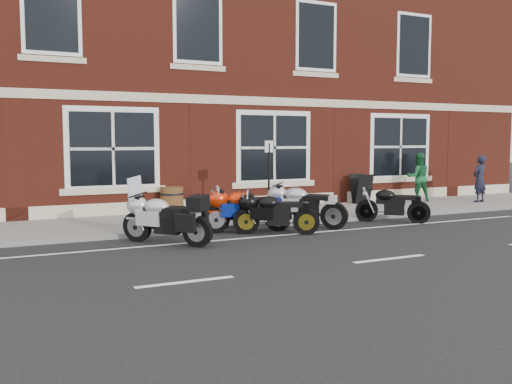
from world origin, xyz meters
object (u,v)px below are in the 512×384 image
at_px(moto_sport_red, 245,209).
at_px(a_board_sign, 361,189).
at_px(moto_touring_silver, 165,217).
at_px(moto_sport_silver, 303,204).
at_px(pedestrian_right, 418,177).
at_px(parking_sign, 269,175).
at_px(moto_naked_black, 391,204).
at_px(moto_sport_black, 274,212).
at_px(barrel_planter, 172,200).
at_px(pedestrian_left, 480,179).

height_order(moto_sport_red, a_board_sign, a_board_sign).
height_order(moto_touring_silver, moto_sport_silver, moto_touring_silver).
relative_size(moto_sport_silver, pedestrian_right, 1.10).
bearing_deg(moto_sport_red, parking_sign, -44.33).
xyz_separation_m(moto_touring_silver, parking_sign, (3.16, 1.31, 0.73)).
bearing_deg(moto_sport_red, pedestrian_right, -57.79).
relative_size(moto_sport_red, parking_sign, 1.05).
relative_size(moto_sport_red, moto_naked_black, 1.45).
xyz_separation_m(moto_sport_red, a_board_sign, (5.58, 2.95, 0.04)).
relative_size(moto_sport_black, moto_sport_silver, 1.01).
bearing_deg(moto_sport_black, moto_naked_black, -56.37).
distance_m(moto_touring_silver, pedestrian_right, 10.52).
bearing_deg(moto_sport_silver, moto_touring_silver, 151.30).
bearing_deg(moto_sport_silver, pedestrian_right, -15.96).
bearing_deg(parking_sign, a_board_sign, 6.33).
relative_size(moto_sport_black, barrel_planter, 2.42).
bearing_deg(pedestrian_right, a_board_sign, 15.12).
bearing_deg(moto_touring_silver, moto_sport_silver, -29.11).
xyz_separation_m(pedestrian_left, parking_sign, (-8.46, -0.95, 0.41)).
bearing_deg(moto_sport_silver, moto_sport_red, 141.49).
bearing_deg(moto_touring_silver, parking_sign, -17.27).
relative_size(moto_touring_silver, barrel_planter, 2.30).
xyz_separation_m(moto_sport_black, moto_naked_black, (3.72, 0.34, -0.02)).
xyz_separation_m(moto_sport_red, parking_sign, (0.96, 0.61, 0.75)).
xyz_separation_m(moto_sport_silver, barrel_planter, (-2.44, 3.20, -0.08)).
bearing_deg(a_board_sign, moto_naked_black, -114.72).
height_order(moto_sport_silver, a_board_sign, a_board_sign).
distance_m(moto_touring_silver, moto_sport_black, 2.69).
bearing_deg(barrel_planter, moto_sport_black, -71.37).
height_order(barrel_planter, parking_sign, parking_sign).
xyz_separation_m(moto_naked_black, parking_sign, (-3.24, 0.88, 0.81)).
bearing_deg(moto_sport_black, a_board_sign, -26.70).
bearing_deg(moto_naked_black, moto_sport_red, 130.58).
height_order(moto_sport_black, moto_sport_silver, moto_sport_silver).
relative_size(moto_sport_red, pedestrian_left, 1.38).
bearing_deg(barrel_planter, moto_sport_silver, -52.62).
bearing_deg(moto_sport_red, a_board_sign, -48.98).
height_order(moto_sport_black, pedestrian_left, pedestrian_left).
bearing_deg(pedestrian_right, moto_touring_silver, 41.03).
bearing_deg(moto_touring_silver, pedestrian_right, -21.06).
bearing_deg(pedestrian_left, moto_naked_black, 7.48).
bearing_deg(moto_naked_black, moto_sport_black, 139.42).
xyz_separation_m(moto_sport_red, moto_sport_silver, (1.64, 0.03, 0.01)).
bearing_deg(barrel_planter, moto_sport_red, -75.97).
distance_m(moto_sport_black, moto_naked_black, 3.73).
bearing_deg(moto_sport_red, moto_naked_black, -80.45).
bearing_deg(moto_sport_silver, moto_naked_black, -45.86).
bearing_deg(moto_sport_silver, moto_sport_black, 169.30).
xyz_separation_m(moto_sport_black, moto_sport_silver, (1.15, 0.63, 0.06)).
xyz_separation_m(moto_touring_silver, moto_sport_red, (2.20, 0.70, -0.01)).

